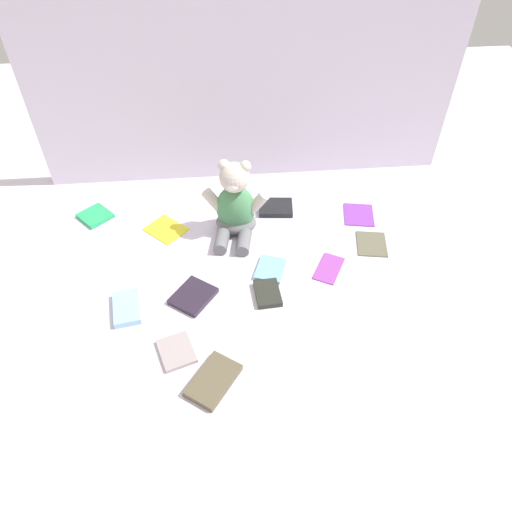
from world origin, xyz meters
name	(u,v)px	position (x,y,z in m)	size (l,w,h in m)	color
ground_plane	(259,256)	(0.00, 0.00, 0.00)	(3.20, 3.20, 0.00)	silver
backdrop_drape	(246,81)	(0.00, 0.46, 0.36)	(1.43, 0.03, 0.71)	silver
teddy_bear	(235,207)	(-0.06, 0.13, 0.10)	(0.21, 0.20, 0.26)	#4C8C59
book_case_0	(329,268)	(0.20, -0.07, 0.00)	(0.07, 0.12, 0.01)	purple
book_case_1	(213,380)	(-0.15, -0.43, 0.01)	(0.09, 0.14, 0.02)	brown
book_case_2	(193,296)	(-0.20, -0.15, 0.01)	(0.10, 0.11, 0.02)	#271F2E
book_case_3	(268,293)	(0.01, -0.16, 0.01)	(0.07, 0.10, 0.02)	#272821
book_case_4	(270,269)	(0.03, -0.07, 0.01)	(0.08, 0.10, 0.01)	#73A8E1
book_case_5	(372,243)	(0.36, 0.02, 0.00)	(0.09, 0.11, 0.01)	#5C5A45
book_case_6	(276,208)	(0.08, 0.23, 0.01)	(0.09, 0.11, 0.02)	black
book_case_7	(127,308)	(-0.38, -0.18, 0.01)	(0.07, 0.12, 0.02)	#8CBDDF
book_case_8	(166,229)	(-0.29, 0.15, 0.00)	(0.10, 0.12, 0.01)	yellow
book_case_9	(177,351)	(-0.24, -0.33, 0.01)	(0.08, 0.10, 0.01)	gray
book_case_10	(359,214)	(0.36, 0.17, 0.00)	(0.10, 0.12, 0.01)	purple
book_case_11	(95,216)	(-0.53, 0.24, 0.01)	(0.10, 0.09, 0.01)	#27A55E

